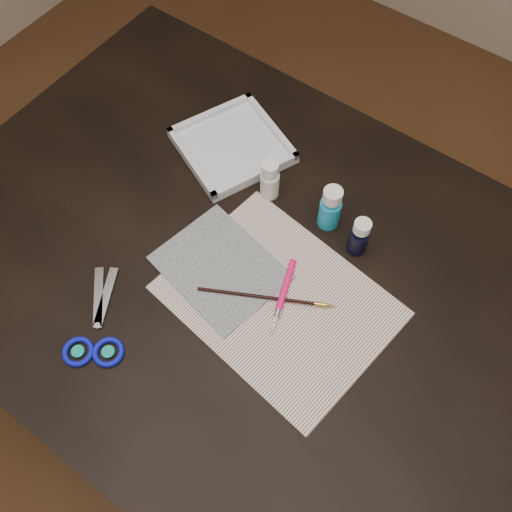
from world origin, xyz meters
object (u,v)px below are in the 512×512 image
Objects in this scene: paint_bottle_white at (270,179)px; scissors at (94,316)px; paint_bottle_cyan at (330,207)px; canvas at (220,267)px; paper at (279,300)px; paint_bottle_navy at (359,236)px; palette_tray at (232,145)px.

paint_bottle_white reaches higher than scissors.
paint_bottle_cyan is 0.48× the size of scissors.
paint_bottle_white reaches higher than canvas.
paint_bottle_cyan is 0.47m from scissors.
canvas is (-0.13, -0.01, 0.00)m from paper.
paint_bottle_navy is (0.18, 0.18, 0.04)m from canvas.
paint_bottle_cyan is at bearing -70.85° from scissors.
canvas is at bearing -71.80° from scissors.
canvas is at bearing -175.65° from paper.
paint_bottle_navy is 0.43× the size of palette_tray.
paint_bottle_white is at bearing -20.26° from palette_tray.
paint_bottle_white is (-0.15, 0.18, 0.05)m from paper.
palette_tray is (-0.03, 0.45, 0.01)m from scissors.
palette_tray reaches higher than canvas.
paint_bottle_white is at bearing 97.11° from canvas.
paint_bottle_white is 0.13m from paint_bottle_cyan.
paint_bottle_navy is at bearing -79.58° from scissors.
scissors is at bearing -127.59° from paint_bottle_navy.
paper is 1.91× the size of palette_tray.
scissors is at bearing -138.33° from paper.
paint_bottle_white reaches higher than paint_bottle_navy.
paint_bottle_navy reaches higher than scissors.
paint_bottle_white reaches higher than palette_tray.
paint_bottle_cyan is at bearing 166.00° from paint_bottle_navy.
palette_tray is at bearing -37.78° from scissors.
canvas is at bearing -134.79° from paint_bottle_navy.
paint_bottle_navy is at bearing 45.21° from canvas.
paper is at bearing -39.67° from palette_tray.
palette_tray is (-0.15, 0.24, 0.01)m from canvas.
scissors is (-0.23, -0.41, -0.04)m from paint_bottle_cyan.
canvas is 2.39× the size of paint_bottle_white.
canvas is at bearing -117.87° from paint_bottle_cyan.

